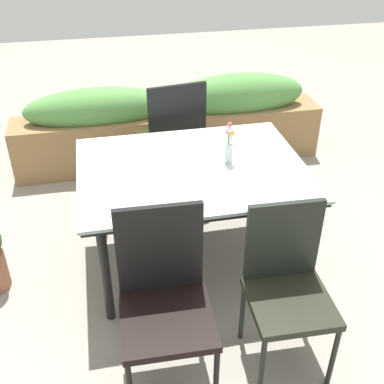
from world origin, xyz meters
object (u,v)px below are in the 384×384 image
at_px(dining_table, 192,176).
at_px(planter_box, 171,124).
at_px(flower_vase, 229,144).
at_px(chair_near_left, 164,294).
at_px(chair_near_right, 287,281).
at_px(chair_far_side, 173,135).

bearing_deg(dining_table, planter_box, 86.01).
height_order(dining_table, flower_vase, flower_vase).
xyz_separation_m(dining_table, chair_near_left, (-0.31, -0.84, -0.13)).
bearing_deg(chair_near_right, dining_table, -67.43).
bearing_deg(planter_box, chair_far_side, -97.81).
bearing_deg(planter_box, chair_near_right, -84.54).
bearing_deg(chair_near_left, dining_table, -108.69).
xyz_separation_m(chair_far_side, chair_near_right, (0.30, -1.69, -0.05)).
relative_size(dining_table, planter_box, 0.50).
xyz_separation_m(chair_near_right, planter_box, (-0.22, 2.29, -0.14)).
height_order(dining_table, chair_near_left, chair_near_left).
distance_m(chair_near_left, planter_box, 2.32).
relative_size(chair_near_right, flower_vase, 3.33).
relative_size(chair_near_left, flower_vase, 3.54).
relative_size(flower_vase, planter_box, 0.10).
bearing_deg(chair_far_side, chair_near_right, -88.33).
bearing_deg(chair_near_right, flower_vase, -82.50).
xyz_separation_m(dining_table, chair_near_right, (0.32, -0.85, -0.16)).
distance_m(chair_near_right, flower_vase, 0.94).
bearing_deg(chair_near_left, chair_far_side, -99.44).
xyz_separation_m(chair_far_side, planter_box, (0.08, 0.60, -0.18)).
xyz_separation_m(chair_near_left, flower_vase, (0.55, 0.85, 0.33)).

